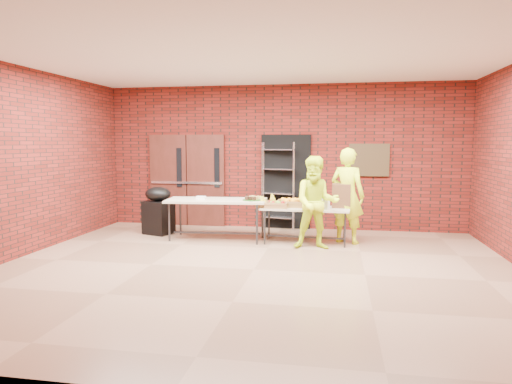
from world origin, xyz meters
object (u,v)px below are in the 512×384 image
at_px(coffee_dispenser, 341,196).
at_px(volunteer_woman, 347,196).
at_px(table_right, 305,210).
at_px(wire_rack, 278,186).
at_px(volunteer_man, 316,203).
at_px(covered_grill, 158,210).
at_px(table_left, 217,203).

bearing_deg(coffee_dispenser, volunteer_woman, 14.53).
height_order(table_right, volunteer_woman, volunteer_woman).
bearing_deg(volunteer_woman, wire_rack, -14.01).
xyz_separation_m(volunteer_woman, volunteer_man, (-0.56, -0.60, -0.07)).
distance_m(table_right, covered_grill, 3.13).
distance_m(table_left, table_right, 1.76).
bearing_deg(coffee_dispenser, table_right, -170.51).
bearing_deg(wire_rack, coffee_dispenser, -27.77).
bearing_deg(table_right, covered_grill, 177.07).
height_order(table_left, volunteer_man, volunteer_man).
bearing_deg(table_left, covered_grill, 161.56).
height_order(table_right, volunteer_man, volunteer_man).
height_order(coffee_dispenser, volunteer_man, volunteer_man).
relative_size(wire_rack, volunteer_man, 1.15).
distance_m(wire_rack, covered_grill, 2.65).
xyz_separation_m(covered_grill, volunteer_man, (3.34, -0.79, 0.34)).
bearing_deg(wire_rack, table_right, -48.51).
height_order(table_right, covered_grill, covered_grill).
distance_m(coffee_dispenser, volunteer_man, 0.73).
distance_m(wire_rack, volunteer_woman, 1.89).
distance_m(coffee_dispenser, covered_grill, 3.81).
distance_m(table_left, volunteer_woman, 2.55).
relative_size(covered_grill, volunteer_man, 0.59).
height_order(wire_rack, volunteer_woman, wire_rack).
distance_m(volunteer_woman, volunteer_man, 0.82).
distance_m(table_right, coffee_dispenser, 0.74).
bearing_deg(volunteer_man, table_left, 161.63).
xyz_separation_m(covered_grill, volunteer_woman, (3.90, -0.19, 0.41)).
xyz_separation_m(table_right, covered_grill, (-3.11, 0.34, -0.13)).
height_order(table_left, volunteer_woman, volunteer_woman).
xyz_separation_m(coffee_dispenser, volunteer_man, (-0.44, -0.57, -0.07)).
xyz_separation_m(wire_rack, covered_grill, (-2.42, -0.98, -0.47)).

